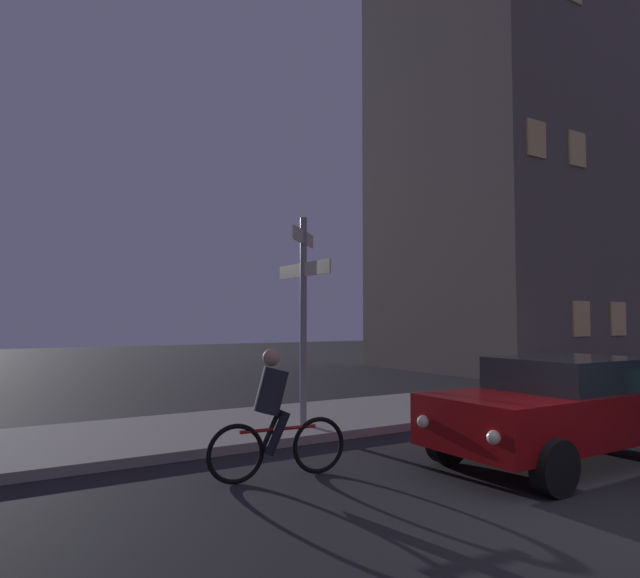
% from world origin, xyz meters
% --- Properties ---
extents(ground_plane, '(80.00, 80.00, 0.00)m').
position_xyz_m(ground_plane, '(0.00, 0.00, 0.00)').
color(ground_plane, '#232326').
extents(sidewalk_kerb, '(40.00, 3.15, 0.14)m').
position_xyz_m(sidewalk_kerb, '(0.00, 6.26, 0.07)').
color(sidewalk_kerb, gray).
rests_on(sidewalk_kerb, ground_plane).
extents(signpost, '(0.93, 1.77, 3.64)m').
position_xyz_m(signpost, '(-0.40, 5.53, 2.30)').
color(signpost, gray).
rests_on(signpost, sidewalk_kerb).
extents(car_side_parked, '(3.96, 1.92, 1.44)m').
position_xyz_m(car_side_parked, '(1.59, 1.85, 0.78)').
color(car_side_parked, maroon).
rests_on(car_side_parked, ground_plane).
extents(cyclist, '(1.82, 0.37, 1.61)m').
position_xyz_m(cyclist, '(-2.11, 3.24, 0.75)').
color(cyclist, black).
rests_on(cyclist, ground_plane).
extents(building_right_block, '(8.58, 8.18, 20.48)m').
position_xyz_m(building_right_block, '(13.21, 12.65, 10.24)').
color(building_right_block, '#6B6056').
rests_on(building_right_block, ground_plane).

